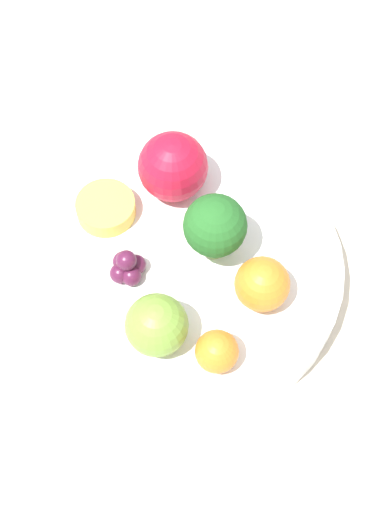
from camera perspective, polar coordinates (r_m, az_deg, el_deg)
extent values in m
plane|color=gray|center=(0.66, 0.00, -2.70)|extent=(6.00, 6.00, 0.00)
cube|color=beige|center=(0.66, 0.00, -2.31)|extent=(1.20, 1.20, 0.02)
cylinder|color=white|center=(0.63, 0.00, -1.20)|extent=(0.26, 0.26, 0.04)
cylinder|color=#8CB76B|center=(0.61, 1.64, 1.18)|extent=(0.02, 0.02, 0.02)
sphere|color=#236023|center=(0.59, 1.71, 2.66)|extent=(0.05, 0.05, 0.05)
sphere|color=olive|center=(0.56, -2.84, -5.54)|extent=(0.05, 0.05, 0.05)
sphere|color=#B7142D|center=(0.63, -1.54, 7.16)|extent=(0.06, 0.06, 0.06)
sphere|color=orange|center=(0.56, 2.00, -7.64)|extent=(0.03, 0.03, 0.03)
sphere|color=orange|center=(0.58, 5.64, -2.25)|extent=(0.05, 0.05, 0.05)
sphere|color=#511938|center=(0.60, -4.89, -1.59)|extent=(0.02, 0.02, 0.02)
sphere|color=#511938|center=(0.61, -4.50, -0.68)|extent=(0.02, 0.02, 0.02)
sphere|color=#511938|center=(0.61, -5.55, -0.44)|extent=(0.02, 0.02, 0.02)
sphere|color=#511938|center=(0.60, -5.79, -1.38)|extent=(0.02, 0.02, 0.02)
sphere|color=#511938|center=(0.59, -5.28, -0.36)|extent=(0.02, 0.02, 0.02)
cylinder|color=#F4CC4C|center=(0.64, -6.91, 3.83)|extent=(0.05, 0.05, 0.02)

